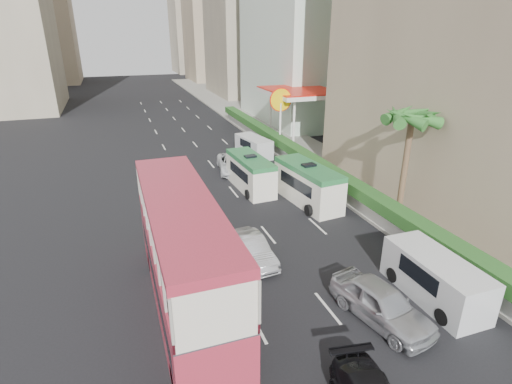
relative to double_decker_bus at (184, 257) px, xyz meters
name	(u,v)px	position (x,y,z in m)	size (l,w,h in m)	color
ground_plane	(314,281)	(6.00, 0.00, -2.53)	(200.00, 200.00, 0.00)	black
double_decker_bus	(184,257)	(0.00, 0.00, 0.00)	(2.50, 11.00, 5.06)	#AA293C
car_silver_lane_a	(251,260)	(3.78, 2.68, -2.53)	(1.39, 4.00, 1.32)	#B1B3B8
car_silver_lane_b	(379,319)	(7.24, -3.32, -2.53)	(1.87, 4.64, 1.58)	#B1B3B8
van_asset	(233,171)	(6.86, 16.47, -2.53)	(2.24, 4.87, 1.35)	silver
minibus_near	(250,173)	(7.00, 12.25, -1.31)	(1.84, 5.52, 2.45)	silver
minibus_far	(308,184)	(9.83, 8.51, -1.22)	(1.97, 5.90, 2.62)	silver
panel_van_near	(435,278)	(10.33, -2.84, -1.55)	(1.95, 4.89, 1.95)	silver
panel_van_far	(254,146)	(10.03, 20.21, -1.65)	(1.76, 4.40, 1.76)	silver
sidewalk	(282,138)	(15.00, 25.00, -2.44)	(6.00, 120.00, 0.18)	#99968C
kerb_wall	(303,166)	(12.20, 14.00, -1.85)	(0.30, 44.00, 1.00)	silver
hedge	(304,156)	(12.20, 14.00, -1.00)	(1.10, 44.00, 0.70)	#2D6626
palm_tree	(405,169)	(13.80, 4.00, 0.85)	(0.36, 0.36, 6.40)	brown
shell_station	(299,117)	(16.00, 23.00, 0.22)	(6.50, 8.00, 5.50)	silver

